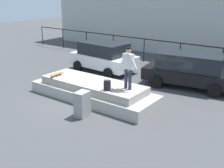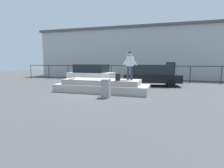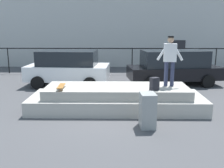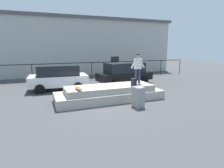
% 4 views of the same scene
% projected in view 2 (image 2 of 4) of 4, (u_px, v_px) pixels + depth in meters
% --- Properties ---
extents(ground_plane, '(60.00, 60.00, 0.00)m').
position_uv_depth(ground_plane, '(96.00, 92.00, 12.02)').
color(ground_plane, '#424244').
extents(concrete_ledge, '(6.26, 2.11, 0.86)m').
position_uv_depth(concrete_ledge, '(102.00, 86.00, 12.11)').
color(concrete_ledge, '#ADA89E').
rests_on(concrete_ledge, ground_plane).
extents(skateboarder, '(0.94, 0.28, 1.80)m').
position_uv_depth(skateboarder, '(130.00, 64.00, 11.45)').
color(skateboarder, '#2D334C').
rests_on(skateboarder, concrete_ledge).
extents(skateboard, '(0.26, 0.85, 0.12)m').
position_uv_depth(skateboard, '(73.00, 78.00, 12.18)').
color(skateboard, brown).
rests_on(skateboard, concrete_ledge).
extents(backpack, '(0.34, 0.31, 0.44)m').
position_uv_depth(backpack, '(118.00, 77.00, 11.12)').
color(backpack, black).
rests_on(backpack, concrete_ledge).
extents(car_white_hatchback_near, '(4.21, 2.46, 1.80)m').
position_uv_depth(car_white_hatchback_near, '(91.00, 74.00, 16.54)').
color(car_white_hatchback_near, white).
rests_on(car_white_hatchback_near, ground_plane).
extents(car_black_hatchback_mid, '(4.88, 2.54, 1.79)m').
position_uv_depth(car_black_hatchback_mid, '(152.00, 75.00, 15.19)').
color(car_black_hatchback_mid, black).
rests_on(car_black_hatchback_mid, ground_plane).
extents(utility_box, '(0.48, 0.63, 1.05)m').
position_uv_depth(utility_box, '(106.00, 88.00, 10.16)').
color(utility_box, gray).
rests_on(utility_box, ground_plane).
extents(fence_row, '(24.06, 0.06, 1.65)m').
position_uv_depth(fence_row, '(123.00, 70.00, 19.21)').
color(fence_row, black).
rests_on(fence_row, ground_plane).
extents(warehouse_building, '(24.97, 8.38, 6.34)m').
position_uv_depth(warehouse_building, '(134.00, 54.00, 25.39)').
color(warehouse_building, '#B2B2AD').
rests_on(warehouse_building, ground_plane).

